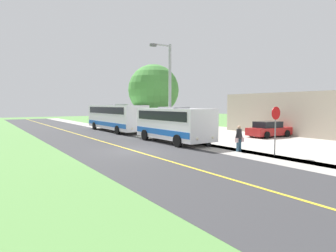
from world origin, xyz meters
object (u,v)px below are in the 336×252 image
object	(u,v)px
pedestrian_waiting	(209,134)
commercial_building	(324,113)
street_light_pole	(169,88)
pedestrian_with_bags	(239,138)
stop_sign	(276,122)
transit_bus_rear	(115,116)
parked_car_near	(269,130)
shuttle_bus_front	(173,123)
tree_curbside	(154,90)

from	to	relation	value
pedestrian_waiting	commercial_building	bearing A→B (deg)	-178.49
street_light_pole	commercial_building	xyz separation A→B (m)	(-16.52, 4.04, -2.28)
pedestrian_waiting	street_light_pole	bearing A→B (deg)	-83.80
pedestrian_with_bags	stop_sign	size ratio (longest dim) A/B	0.58
transit_bus_rear	parked_car_near	distance (m)	16.38
shuttle_bus_front	pedestrian_with_bags	size ratio (longest dim) A/B	4.69
pedestrian_with_bags	pedestrian_waiting	bearing A→B (deg)	-86.54
shuttle_bus_front	pedestrian_waiting	distance (m)	3.46
shuttle_bus_front	commercial_building	xyz separation A→B (m)	(-16.85, 2.88, 0.54)
transit_bus_rear	commercial_building	bearing A→B (deg)	139.43
street_light_pole	parked_car_near	bearing A→B (deg)	163.33
parked_car_near	pedestrian_with_bags	bearing A→B (deg)	26.69
stop_sign	street_light_pole	xyz separation A→B (m)	(1.22, -9.44, 2.41)
transit_bus_rear	commercial_building	xyz separation A→B (m)	(-16.84, 14.42, 0.41)
stop_sign	commercial_building	bearing A→B (deg)	-160.55
pedestrian_with_bags	pedestrian_waiting	size ratio (longest dim) A/B	0.97
shuttle_bus_front	tree_curbside	size ratio (longest dim) A/B	1.07
shuttle_bus_front	transit_bus_rear	xyz separation A→B (m)	(-0.00, -11.54, 0.13)
shuttle_bus_front	stop_sign	distance (m)	8.44
shuttle_bus_front	commercial_building	distance (m)	17.10
pedestrian_with_bags	parked_car_near	xyz separation A→B (m)	(-8.70, -4.37, -0.20)
pedestrian_waiting	tree_curbside	world-z (taller)	tree_curbside
shuttle_bus_front	stop_sign	world-z (taller)	stop_sign
parked_car_near	commercial_building	xyz separation A→B (m)	(-7.18, 1.24, 1.41)
tree_curbside	street_light_pole	bearing A→B (deg)	69.46
tree_curbside	shuttle_bus_front	bearing A→B (deg)	70.16
street_light_pole	shuttle_bus_front	bearing A→B (deg)	74.35
stop_sign	shuttle_bus_front	bearing A→B (deg)	-79.43
street_light_pole	parked_car_near	size ratio (longest dim) A/B	1.77
pedestrian_waiting	parked_car_near	distance (m)	9.02
parked_car_near	commercial_building	size ratio (longest dim) A/B	0.25
shuttle_bus_front	parked_car_near	xyz separation A→B (m)	(-9.67, 1.65, -0.87)
pedestrian_with_bags	tree_curbside	world-z (taller)	tree_curbside
shuttle_bus_front	pedestrian_with_bags	distance (m)	6.13
tree_curbside	commercial_building	world-z (taller)	tree_curbside
pedestrian_waiting	street_light_pole	world-z (taller)	street_light_pole
shuttle_bus_front	transit_bus_rear	bearing A→B (deg)	-90.02
stop_sign	parked_car_near	distance (m)	10.57
pedestrian_waiting	shuttle_bus_front	bearing A→B (deg)	-76.28
pedestrian_waiting	tree_curbside	xyz separation A→B (m)	(-2.04, -11.19, 3.65)
transit_bus_rear	street_light_pole	world-z (taller)	street_light_pole
shuttle_bus_front	transit_bus_rear	world-z (taller)	transit_bus_rear
street_light_pole	commercial_building	bearing A→B (deg)	166.27
pedestrian_with_bags	commercial_building	xyz separation A→B (m)	(-15.88, -3.14, 1.21)
commercial_building	tree_curbside	bearing A→B (deg)	-37.58
pedestrian_with_bags	commercial_building	distance (m)	16.23
pedestrian_waiting	tree_curbside	bearing A→B (deg)	-100.33
pedestrian_with_bags	street_light_pole	distance (m)	8.00
parked_car_near	tree_curbside	xyz separation A→B (m)	(6.82, -9.53, 3.88)
transit_bus_rear	pedestrian_waiting	xyz separation A→B (m)	(-0.80, 14.84, -0.77)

